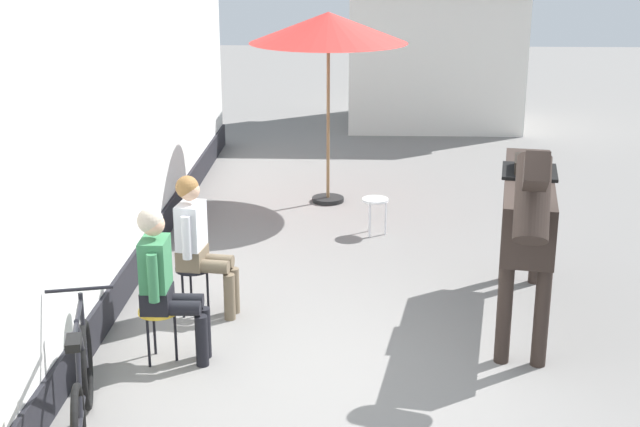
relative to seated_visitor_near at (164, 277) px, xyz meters
The scene contains 9 objects.
ground_plane 3.34m from the seated_visitor_near, 58.76° to the left, with size 40.00×40.00×0.00m, color slate.
pub_facade_wall 1.72m from the seated_visitor_near, 124.00° to the left, with size 0.34×14.00×3.40m.
distant_cottage 10.77m from the seated_visitor_near, 73.28° to the left, with size 3.40×2.60×3.50m.
seated_visitor_near is the anchor object (origin of this frame).
seated_visitor_far 1.02m from the seated_visitor_near, 83.26° to the left, with size 0.61×0.49×1.39m.
saddled_horse_center 3.34m from the seated_visitor_near, 15.81° to the left, with size 0.81×2.98×2.06m.
leaning_bicycle 1.39m from the seated_visitor_near, 104.61° to the right, with size 0.59×1.72×1.02m.
cafe_parasol 5.26m from the seated_visitor_near, 75.65° to the left, with size 2.10×2.10×2.58m.
spare_stool_white 3.96m from the seated_visitor_near, 61.78° to the left, with size 0.32×0.32×0.46m.
Camera 1 is at (-0.09, -6.69, 3.55)m, focal length 49.73 mm.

